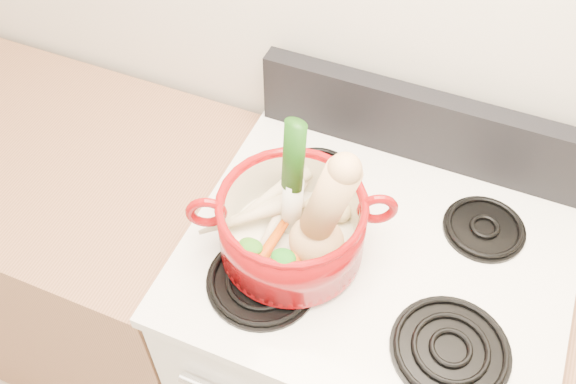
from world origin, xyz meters
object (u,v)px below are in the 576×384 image
at_px(dutch_oven, 292,226).
at_px(squash, 318,212).
at_px(stove_body, 358,356).
at_px(leek, 292,179).

relative_size(dutch_oven, squash, 1.05).
bearing_deg(stove_body, dutch_oven, -157.09).
relative_size(stove_body, dutch_oven, 3.18).
distance_m(squash, leek, 0.09).
distance_m(stove_body, squash, 0.69).
distance_m(dutch_oven, leek, 0.11).
bearing_deg(dutch_oven, squash, -41.94).
distance_m(dutch_oven, squash, 0.11).
bearing_deg(leek, dutch_oven, -54.88).
distance_m(stove_body, dutch_oven, 0.61).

